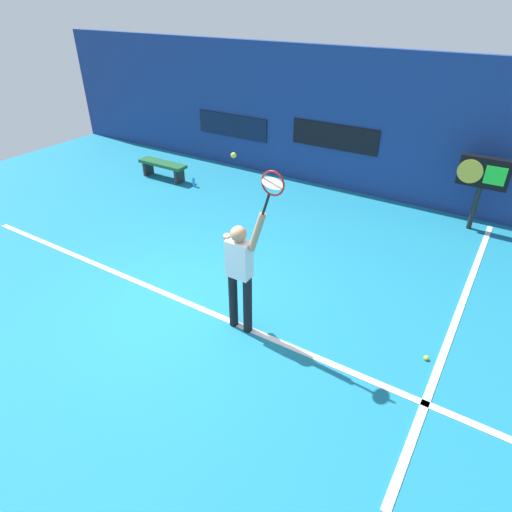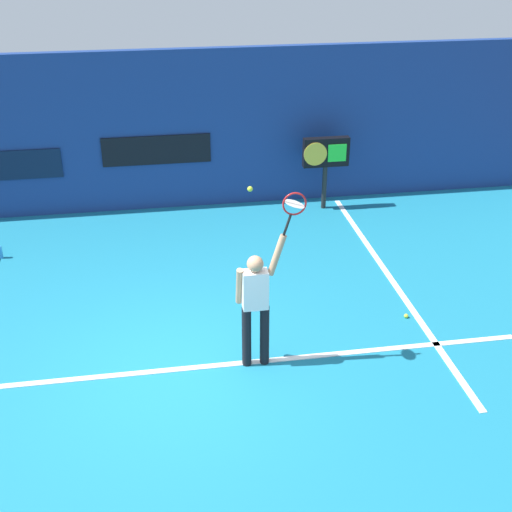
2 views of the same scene
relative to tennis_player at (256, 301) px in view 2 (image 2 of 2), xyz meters
name	(u,v)px [view 2 (image 2 of 2)]	position (x,y,z in m)	size (l,w,h in m)	color
ground_plane	(176,371)	(-1.12, -0.01, -1.01)	(18.00, 18.00, 0.00)	teal
back_wall	(155,132)	(-1.12, 5.84, 0.62)	(18.00, 0.20, 3.26)	navy
sponsor_banner_center	(157,150)	(-1.12, 5.72, 0.27)	(2.20, 0.03, 0.60)	black
sponsor_banner_portside	(5,166)	(-4.12, 5.72, 0.11)	(2.20, 0.03, 0.60)	#0C1933
court_baseline	(176,370)	(-1.12, 0.02, -1.00)	(10.00, 0.10, 0.01)	white
court_sideline	(391,279)	(2.68, 1.99, -1.00)	(0.10, 7.00, 0.01)	white
tennis_player	(256,301)	(0.00, 0.00, 0.00)	(0.66, 0.31, 1.98)	black
tennis_racket	(294,206)	(0.48, 0.00, 1.35)	(0.39, 0.27, 0.63)	black
tennis_ball	(250,189)	(-0.07, 0.02, 1.61)	(0.07, 0.07, 0.07)	#CCE033
scoreboard_clock	(326,155)	(2.29, 5.19, 0.17)	(0.96, 0.20, 1.54)	black
water_bottle	(0,252)	(-4.07, 3.89, -0.89)	(0.07, 0.07, 0.24)	#338CD8
spare_ball	(406,316)	(2.50, 0.78, -0.98)	(0.07, 0.07, 0.07)	#CCE033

